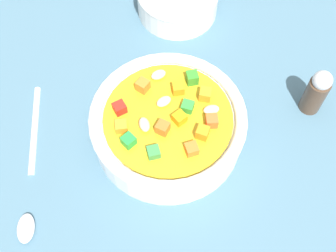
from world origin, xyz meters
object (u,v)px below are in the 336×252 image
at_px(side_bowl_small, 178,0).
at_px(pepper_shaker, 317,91).
at_px(spoon, 30,170).
at_px(soup_bowl_main, 168,125).

height_order(side_bowl_small, pepper_shaker, pepper_shaker).
xyz_separation_m(spoon, pepper_shaker, (-0.31, -0.21, 0.03)).
distance_m(soup_bowl_main, side_bowl_small, 0.22).
height_order(soup_bowl_main, pepper_shaker, pepper_shaker).
xyz_separation_m(soup_bowl_main, pepper_shaker, (-0.17, -0.10, 0.01)).
distance_m(spoon, pepper_shaker, 0.37).
distance_m(soup_bowl_main, spoon, 0.18).
relative_size(spoon, side_bowl_small, 1.68).
bearing_deg(side_bowl_small, spoon, 74.02).
bearing_deg(soup_bowl_main, spoon, 35.00).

